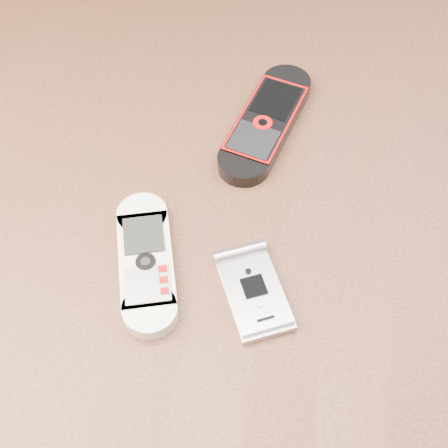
# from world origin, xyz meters

# --- Properties ---
(table) EXTENTS (1.20, 0.80, 0.75)m
(table) POSITION_xyz_m (0.00, 0.00, 0.64)
(table) COLOR black
(table) RESTS_ON ground
(nokia_white) EXTENTS (0.09, 0.15, 0.02)m
(nokia_white) POSITION_xyz_m (-0.05, -0.05, 0.76)
(nokia_white) COLOR silver
(nokia_white) RESTS_ON table
(nokia_black_red) EXTENTS (0.08, 0.17, 0.02)m
(nokia_black_red) POSITION_xyz_m (0.02, 0.13, 0.76)
(nokia_black_red) COLOR black
(nokia_black_red) RESTS_ON table
(motorola_razr) EXTENTS (0.09, 0.10, 0.01)m
(motorola_razr) POSITION_xyz_m (0.04, -0.06, 0.76)
(motorola_razr) COLOR silver
(motorola_razr) RESTS_ON table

